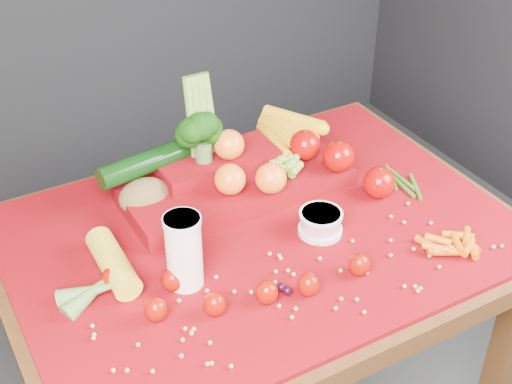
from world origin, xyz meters
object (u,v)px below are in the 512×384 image
table (260,268)px  produce_mound (242,168)px  yogurt_bowl (321,222)px  milk_glass (184,249)px

table → produce_mound: produce_mound is taller
table → yogurt_bowl: yogurt_bowl is taller
produce_mound → table: bearing=-104.7°
table → produce_mound: (0.04, 0.16, 0.17)m
yogurt_bowl → produce_mound: 0.24m
yogurt_bowl → produce_mound: produce_mound is taller
milk_glass → table: bearing=19.5°
yogurt_bowl → milk_glass: bearing=-179.1°
milk_glass → produce_mound: size_ratio=0.26×
milk_glass → produce_mound: produce_mound is taller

